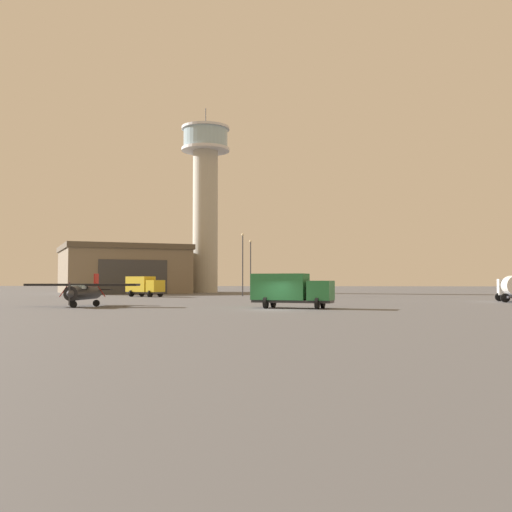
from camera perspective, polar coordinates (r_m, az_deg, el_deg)
name	(u,v)px	position (r m, az deg, el deg)	size (l,w,h in m)	color
ground_plane	(272,310)	(48.78, 1.58, -5.33)	(400.00, 400.00, 0.00)	#545456
control_tower	(205,192)	(119.73, -5.01, 6.32)	(9.85, 9.85, 38.05)	#B2AD9E
hangar	(122,269)	(117.95, -13.10, -1.30)	(31.79, 32.28, 9.28)	#7A6B56
airplane_black	(84,291)	(57.17, -16.61, -3.32)	(10.67, 8.39, 3.16)	black
truck_box_green	(290,289)	(51.53, 3.37, -3.28)	(7.51, 4.32, 3.08)	#38383D
truck_box_yellow	(144,286)	(89.21, -10.96, -2.88)	(6.35, 4.96, 3.07)	#38383D
light_post_west	(243,259)	(90.57, -1.32, -0.32)	(0.44, 0.44, 9.87)	#38383D
light_post_east	(251,263)	(96.63, -0.54, -0.65)	(0.44, 0.44, 9.24)	#38383D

